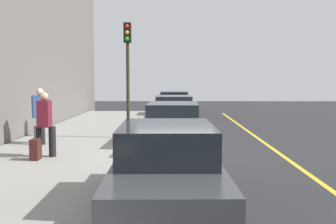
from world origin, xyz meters
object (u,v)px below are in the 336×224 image
Objects in this scene: parked_car_white at (173,113)px; pedestrian_burgundy_coat at (45,122)px; traffic_light_pole at (128,60)px; parked_car_navy at (174,104)px; pedestrian_blue_coat at (40,114)px; rolling_suitcase at (35,149)px; parked_car_charcoal at (167,170)px; parked_car_silver at (173,127)px.

parked_car_white is 2.37× the size of pedestrian_burgundy_coat.
pedestrian_burgundy_coat is at bearing -28.18° from traffic_light_pole.
parked_car_navy is 5.84m from parked_car_white.
pedestrian_blue_coat is 3.57m from traffic_light_pole.
parked_car_navy reaches higher than rolling_suitcase.
parked_car_white reaches higher than rolling_suitcase.
pedestrian_burgundy_coat is at bearing -26.24° from parked_car_white.
parked_car_navy is 11.73m from pedestrian_blue_coat.
parked_car_charcoal is at bearing -0.54° from parked_car_navy.
parked_car_white is at bearing 179.74° from parked_car_silver.
parked_car_white is 6.68m from pedestrian_blue_coat.
parked_car_navy is 2.54× the size of pedestrian_burgundy_coat.
rolling_suitcase is (7.64, -3.67, -0.32)m from parked_car_white.
pedestrian_blue_coat is at bearing -93.71° from parked_car_silver.
parked_car_silver is at bearing 44.78° from traffic_light_pole.
pedestrian_blue_coat is at bearing -41.28° from parked_car_white.
parked_car_navy is at bearing 179.62° from parked_car_white.
parked_car_navy and parked_car_white have the same top height.
pedestrian_blue_coat is at bearing -146.04° from parked_car_charcoal.
rolling_suitcase is (13.48, -3.71, -0.33)m from parked_car_navy.
parked_car_white is 8.48m from rolling_suitcase.
parked_car_charcoal is at bearing 39.54° from pedestrian_burgundy_coat.
pedestrian_burgundy_coat is (1.91, -3.53, 0.34)m from parked_car_silver.
pedestrian_burgundy_coat is at bearing 21.11° from pedestrian_blue_coat.
parked_car_navy is at bearing 179.68° from parked_car_silver.
parked_car_navy is 1.06× the size of parked_car_silver.
rolling_suitcase is (2.35, -3.65, -0.32)m from parked_car_silver.
parked_car_navy is 9.90m from traffic_light_pole.
traffic_light_pole is at bearing -24.29° from parked_car_white.
parked_car_charcoal is 2.35× the size of pedestrian_blue_coat.
pedestrian_blue_coat reaches higher than rolling_suitcase.
parked_car_charcoal is at bearing -0.62° from parked_car_white.
rolling_suitcase is at bearing 15.38° from pedestrian_blue_coat.
parked_car_navy and parked_car_charcoal have the same top height.
parked_car_charcoal is (17.20, -0.16, -0.00)m from parked_car_navy.
rolling_suitcase is at bearing -25.69° from parked_car_white.
rolling_suitcase is (-3.72, -3.55, -0.32)m from parked_car_charcoal.
traffic_light_pole reaches higher than rolling_suitcase.
parked_car_navy and parked_car_silver have the same top height.
traffic_light_pole is (-1.35, 2.75, 1.83)m from pedestrian_blue_coat.
parked_car_navy is 17.20m from parked_car_charcoal.
parked_car_silver is (5.29, -0.02, 0.00)m from parked_car_white.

